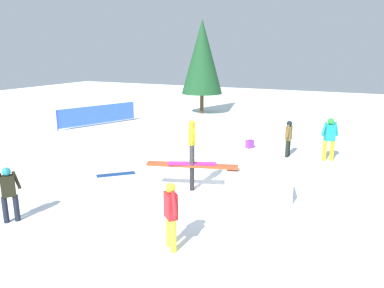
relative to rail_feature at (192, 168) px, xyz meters
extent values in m
plane|color=white|center=(0.00, 0.00, -0.69)|extent=(60.00, 60.00, 0.00)
cylinder|color=black|center=(0.00, 0.00, -0.33)|extent=(0.14, 0.14, 0.73)
cube|color=#A53F1E|center=(0.00, 0.00, 0.08)|extent=(2.65, 1.04, 0.08)
cube|color=white|center=(-1.83, -0.55, -0.36)|extent=(2.16, 1.96, 0.67)
cube|color=#D4238C|center=(0.00, 0.00, 0.13)|extent=(1.41, 0.81, 0.03)
cylinder|color=#322F31|center=(0.05, -0.12, 0.43)|extent=(0.13, 0.13, 0.56)
cylinder|color=#322F31|center=(-0.05, 0.12, 0.43)|extent=(0.13, 0.13, 0.56)
cube|color=yellow|center=(0.00, 0.00, 0.96)|extent=(0.31, 0.37, 0.50)
cylinder|color=yellow|center=(0.08, -0.18, 1.07)|extent=(0.18, 0.28, 0.46)
cylinder|color=yellow|center=(-0.08, 0.18, 1.07)|extent=(0.18, 0.28, 0.46)
sphere|color=orange|center=(0.00, 0.00, 1.31)|extent=(0.21, 0.21, 0.21)
cylinder|color=black|center=(2.95, 3.68, -0.36)|extent=(0.13, 0.13, 0.66)
cylinder|color=black|center=(3.10, 3.87, -0.36)|extent=(0.13, 0.13, 0.66)
cube|color=black|center=(3.02, 3.77, 0.22)|extent=(0.35, 0.36, 0.52)
cylinder|color=black|center=(2.90, 3.62, 0.34)|extent=(0.18, 0.19, 0.46)
sphere|color=teal|center=(3.02, 3.77, 0.58)|extent=(0.20, 0.20, 0.20)
cylinder|color=yellow|center=(-0.98, 3.15, -0.34)|extent=(0.14, 0.14, 0.70)
cylinder|color=yellow|center=(-1.17, 3.32, -0.34)|extent=(0.14, 0.14, 0.70)
cube|color=red|center=(-1.07, 3.23, 0.28)|extent=(0.38, 0.37, 0.55)
cylinder|color=red|center=(-0.92, 3.09, 0.40)|extent=(0.20, 0.19, 0.48)
cylinder|color=red|center=(-1.22, 3.37, 0.40)|extent=(0.20, 0.19, 0.48)
sphere|color=yellow|center=(-1.07, 3.23, 0.66)|extent=(0.21, 0.21, 0.21)
cylinder|color=yellow|center=(-3.40, -5.03, -0.30)|extent=(0.15, 0.15, 0.78)
cylinder|color=yellow|center=(-3.15, -4.89, -0.30)|extent=(0.15, 0.15, 0.78)
cube|color=teal|center=(-3.28, -4.96, 0.39)|extent=(0.43, 0.37, 0.60)
cylinder|color=teal|center=(-3.48, -5.07, 0.52)|extent=(0.23, 0.18, 0.53)
cylinder|color=teal|center=(-3.08, -4.85, 0.52)|extent=(0.23, 0.18, 0.53)
sphere|color=green|center=(-3.28, -4.96, 0.81)|extent=(0.23, 0.23, 0.23)
cylinder|color=black|center=(-1.79, -5.02, -0.36)|extent=(0.14, 0.14, 0.66)
cylinder|color=black|center=(-1.80, -4.76, -0.36)|extent=(0.14, 0.14, 0.66)
cube|color=brown|center=(-1.80, -4.89, 0.24)|extent=(0.20, 0.33, 0.54)
cylinder|color=brown|center=(-1.79, -5.10, 0.36)|extent=(0.08, 0.22, 0.48)
cylinder|color=brown|center=(-1.80, -4.69, 0.36)|extent=(0.08, 0.22, 0.48)
sphere|color=black|center=(-1.80, -4.89, 0.61)|extent=(0.21, 0.21, 0.21)
cube|color=navy|center=(2.90, -0.17, -0.68)|extent=(1.11, 1.07, 0.02)
cube|color=purple|center=(-0.08, -5.50, -0.52)|extent=(0.35, 0.37, 0.34)
cylinder|color=blue|center=(8.06, -8.79, -0.14)|extent=(0.06, 0.06, 1.10)
cylinder|color=blue|center=(9.76, -4.49, -0.14)|extent=(0.06, 0.06, 1.10)
cube|color=blue|center=(8.91, -6.64, -0.09)|extent=(1.72, 4.31, 0.99)
cylinder|color=#4C331E|center=(5.41, -12.78, -0.04)|extent=(0.24, 0.24, 1.30)
cone|color=#194723|center=(5.41, -12.78, 2.93)|extent=(2.61, 2.61, 4.63)
camera|label=1|loc=(-4.51, 9.41, 3.34)|focal=35.00mm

